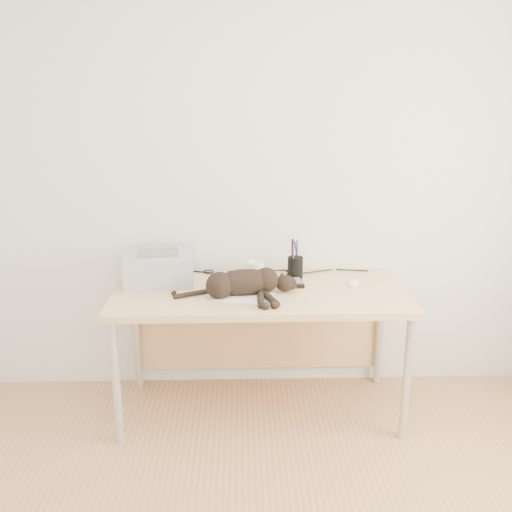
{
  "coord_description": "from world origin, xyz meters",
  "views": [
    {
      "loc": [
        -0.11,
        -1.53,
        1.81
      ],
      "look_at": [
        -0.03,
        1.34,
        0.95
      ],
      "focal_mm": 40.0,
      "sensor_mm": 36.0,
      "label": 1
    }
  ],
  "objects_px": {
    "pen_cup": "(295,267)",
    "mouse": "(353,281)",
    "printer": "(159,267)",
    "cat": "(241,284)",
    "mug": "(256,270)",
    "desk": "(260,307)"
  },
  "relations": [
    {
      "from": "printer",
      "to": "desk",
      "type": "bearing_deg",
      "value": -6.46
    },
    {
      "from": "cat",
      "to": "desk",
      "type": "bearing_deg",
      "value": 46.85
    },
    {
      "from": "mug",
      "to": "pen_cup",
      "type": "xyz_separation_m",
      "value": [
        0.23,
        0.01,
        0.01
      ]
    },
    {
      "from": "desk",
      "to": "mouse",
      "type": "height_order",
      "value": "mouse"
    },
    {
      "from": "printer",
      "to": "pen_cup",
      "type": "bearing_deg",
      "value": 4.25
    },
    {
      "from": "desk",
      "to": "mouse",
      "type": "distance_m",
      "value": 0.54
    },
    {
      "from": "printer",
      "to": "mouse",
      "type": "bearing_deg",
      "value": -3.34
    },
    {
      "from": "mug",
      "to": "cat",
      "type": "bearing_deg",
      "value": -107.11
    },
    {
      "from": "pen_cup",
      "to": "mouse",
      "type": "distance_m",
      "value": 0.34
    },
    {
      "from": "mug",
      "to": "pen_cup",
      "type": "relative_size",
      "value": 0.48
    },
    {
      "from": "cat",
      "to": "pen_cup",
      "type": "bearing_deg",
      "value": 31.82
    },
    {
      "from": "desk",
      "to": "pen_cup",
      "type": "xyz_separation_m",
      "value": [
        0.21,
        0.12,
        0.2
      ]
    },
    {
      "from": "cat",
      "to": "mug",
      "type": "distance_m",
      "value": 0.29
    },
    {
      "from": "cat",
      "to": "pen_cup",
      "type": "distance_m",
      "value": 0.43
    },
    {
      "from": "desk",
      "to": "cat",
      "type": "distance_m",
      "value": 0.28
    },
    {
      "from": "pen_cup",
      "to": "printer",
      "type": "bearing_deg",
      "value": -175.75
    },
    {
      "from": "desk",
      "to": "mug",
      "type": "bearing_deg",
      "value": 99.32
    },
    {
      "from": "printer",
      "to": "mug",
      "type": "bearing_deg",
      "value": 5.13
    },
    {
      "from": "printer",
      "to": "cat",
      "type": "height_order",
      "value": "printer"
    },
    {
      "from": "mouse",
      "to": "printer",
      "type": "bearing_deg",
      "value": -171.44
    },
    {
      "from": "printer",
      "to": "cat",
      "type": "xyz_separation_m",
      "value": [
        0.47,
        -0.23,
        -0.02
      ]
    },
    {
      "from": "desk",
      "to": "mug",
      "type": "relative_size",
      "value": 14.62
    }
  ]
}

